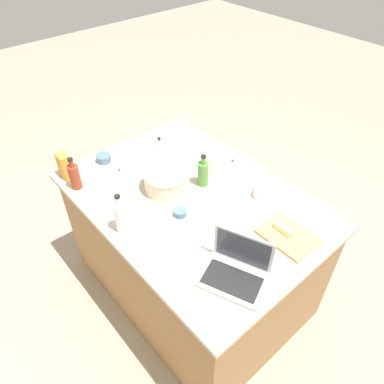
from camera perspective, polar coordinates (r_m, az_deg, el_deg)
ground_plane at (r=2.89m, az=0.00°, el=-14.32°), size 12.00×12.00×0.00m
island_counter at (r=2.53m, az=0.00°, el=-8.52°), size 1.58×1.11×0.90m
laptop at (r=1.81m, az=6.89°, el=-11.90°), size 0.37×0.33×0.22m
mixing_bowl_large at (r=2.25m, az=-3.96°, el=1.94°), size 0.29×0.29×0.13m
bottle_olive at (r=2.26m, az=1.74°, el=2.98°), size 0.07×0.07×0.22m
bottle_vinegar at (r=1.99m, az=-11.06°, el=-3.80°), size 0.07×0.07×0.25m
bottle_soy at (r=2.34m, az=-17.86°, el=2.37°), size 0.07×0.07×0.22m
cutting_board at (r=2.05m, az=14.70°, el=-6.64°), size 0.29×0.22×0.02m
butter_stick_left at (r=2.04m, az=14.11°, el=-5.64°), size 0.11×0.04×0.04m
ramekin_small at (r=2.24m, az=10.75°, el=-0.25°), size 0.10×0.10×0.05m
ramekin_medium at (r=2.09m, az=-1.88°, el=-3.23°), size 0.08×0.08×0.04m
ramekin_wide at (r=2.56m, az=-13.60°, el=5.17°), size 0.10×0.10×0.05m
kitchen_timer at (r=2.63m, az=-5.13°, el=7.64°), size 0.07×0.07×0.08m
candy_bag at (r=2.45m, az=-19.25°, el=3.86°), size 0.09×0.06×0.17m
candy_0 at (r=2.46m, az=-11.32°, el=3.42°), size 0.01×0.01×0.01m
candy_1 at (r=2.58m, az=-13.62°, el=5.10°), size 0.02×0.02×0.02m
candy_2 at (r=2.51m, az=6.38°, el=4.93°), size 0.02×0.02×0.02m
candy_3 at (r=2.29m, az=9.57°, el=0.42°), size 0.01×0.01×0.01m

